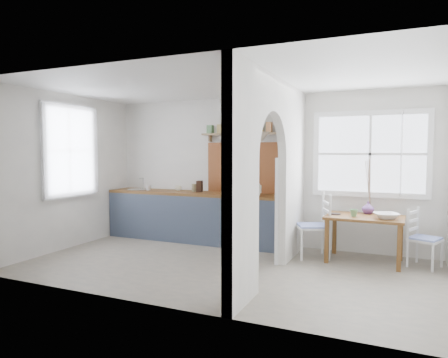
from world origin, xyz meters
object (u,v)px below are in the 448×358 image
at_px(dining_table, 364,239).
at_px(kettle, 256,188).
at_px(vase, 368,208).
at_px(chair_right, 425,238).
at_px(chair_left, 313,225).

height_order(dining_table, kettle, kettle).
bearing_deg(vase, chair_right, -15.06).
xyz_separation_m(dining_table, chair_right, (0.81, 0.05, 0.07)).
bearing_deg(chair_right, kettle, 110.92).
xyz_separation_m(kettle, vase, (1.79, 0.08, -0.24)).
bearing_deg(vase, kettle, -177.30).
bearing_deg(chair_left, vase, 87.78).
xyz_separation_m(dining_table, kettle, (-1.76, 0.18, 0.67)).
bearing_deg(chair_right, dining_table, 117.19).
bearing_deg(kettle, vase, -21.90).
relative_size(chair_left, chair_right, 1.20).
bearing_deg(chair_left, chair_right, 69.77).
relative_size(dining_table, chair_right, 1.32).
xyz_separation_m(dining_table, chair_left, (-0.75, -0.05, 0.16)).
bearing_deg(kettle, chair_right, -27.42).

